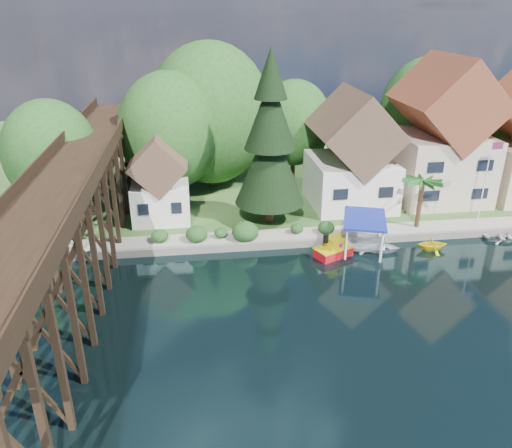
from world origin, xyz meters
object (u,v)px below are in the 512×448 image
object	(u,v)px
palm_tree	(423,183)
boat_white_b	(504,236)
house_left	(352,157)
boat_white_a	(377,245)
shed	(160,184)
conifer	(270,142)
tugboat	(334,249)
house_center	(441,140)
boat_yellow	(432,243)
trestle_bridge	(80,210)
flagpole	(488,173)
boat_canopy	(363,238)

from	to	relation	value
palm_tree	boat_white_b	world-z (taller)	palm_tree
house_left	boat_white_a	distance (m)	10.46
shed	conifer	world-z (taller)	conifer
palm_tree	boat_white_b	distance (m)	8.38
tugboat	boat_white_a	bearing A→B (deg)	9.66
house_center	boat_yellow	bearing A→B (deg)	-115.40
trestle_bridge	boat_white_b	size ratio (longest dim) A/B	13.36
flagpole	boat_yellow	xyz separation A→B (m)	(-6.39, -4.11, -4.35)
trestle_bridge	conifer	size ratio (longest dim) A/B	2.94
shed	boat_white_b	size ratio (longest dim) A/B	2.37
trestle_bridge	flagpole	world-z (taller)	trestle_bridge
tugboat	boat_white_b	bearing A→B (deg)	4.31
trestle_bridge	house_center	xyz separation A→B (m)	(32.00, 11.33, 1.07)
house_center	conifer	bearing A→B (deg)	-167.24
tugboat	boat_yellow	world-z (taller)	tugboat
house_left	boat_yellow	size ratio (longest dim) A/B	4.42
house_center	boat_canopy	xyz separation A→B (m)	(-10.75, -10.10, -5.12)
shed	boat_yellow	distance (m)	23.81
shed	boat_yellow	size ratio (longest dim) A/B	3.15
boat_white_a	boat_white_b	size ratio (longest dim) A/B	1.12
trestle_bridge	palm_tree	world-z (taller)	trestle_bridge
boat_canopy	boat_yellow	size ratio (longest dim) A/B	2.20
house_left	boat_canopy	world-z (taller)	house_left
boat_white_b	house_left	bearing A→B (deg)	59.25
boat_yellow	boat_canopy	bearing A→B (deg)	90.59
house_center	boat_white_b	xyz separation A→B (m)	(2.08, -9.30, -6.07)
flagpole	conifer	bearing A→B (deg)	172.67
palm_tree	boat_canopy	bearing A→B (deg)	-152.28
trestle_bridge	tugboat	xyz separation A→B (m)	(18.79, 0.88, -4.70)
trestle_bridge	boat_white_b	bearing A→B (deg)	3.41
conifer	boat_white_b	bearing A→B (deg)	-15.36
palm_tree	flagpole	bearing A→B (deg)	5.44
tugboat	boat_yellow	distance (m)	8.24
tugboat	boat_white_a	xyz separation A→B (m)	(3.79, 0.64, -0.27)
house_center	boat_white_a	world-z (taller)	house_center
tugboat	boat_white_b	world-z (taller)	tugboat
tugboat	boat_canopy	distance (m)	2.57
house_center	boat_yellow	distance (m)	12.95
trestle_bridge	flagpole	bearing A→B (deg)	8.45
tugboat	boat_white_a	size ratio (longest dim) A/B	0.92
conifer	boat_white_a	xyz separation A→B (m)	(7.99, -5.86, -7.36)
boat_white_a	boat_white_b	distance (m)	11.51
trestle_bridge	house_left	size ratio (longest dim) A/B	4.01
flagpole	boat_white_b	bearing A→B (deg)	-77.31
house_center	tugboat	size ratio (longest dim) A/B	4.08
conifer	boat_canopy	world-z (taller)	conifer
flagpole	boat_canopy	world-z (taller)	flagpole
shed	flagpole	distance (m)	28.78
trestle_bridge	boat_white_b	world-z (taller)	trestle_bridge
boat_white_a	boat_white_b	bearing A→B (deg)	-64.98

